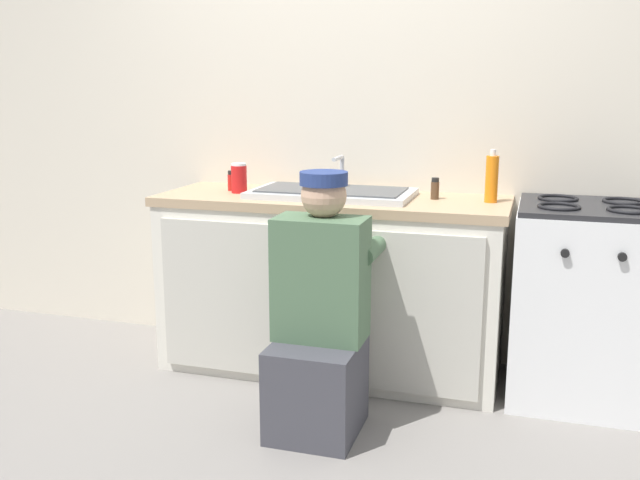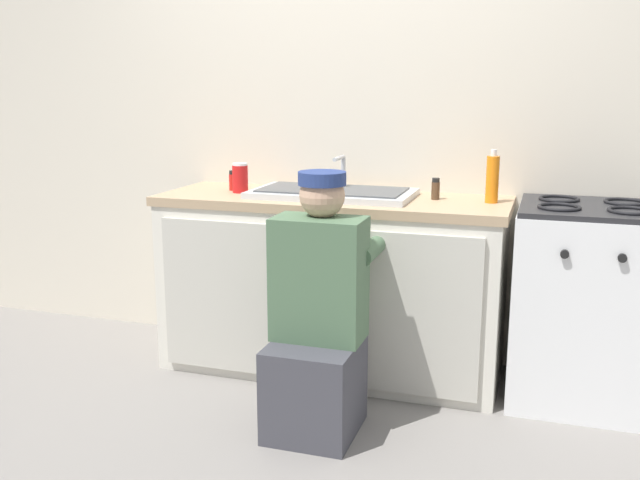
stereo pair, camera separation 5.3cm
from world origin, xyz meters
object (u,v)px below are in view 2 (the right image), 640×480
(stove_range, at_px, (585,304))
(soap_bottle_orange, at_px, (492,179))
(spice_bottle_red, at_px, (233,181))
(plumber_person, at_px, (318,326))
(spice_bottle_pepper, at_px, (436,189))
(sink_double_basin, at_px, (333,193))
(soda_cup_red, at_px, (240,178))

(stove_range, height_order, soap_bottle_orange, soap_bottle_orange)
(spice_bottle_red, bearing_deg, plumber_person, -44.79)
(stove_range, relative_size, soap_bottle_orange, 3.75)
(spice_bottle_red, relative_size, soap_bottle_orange, 0.42)
(spice_bottle_pepper, bearing_deg, spice_bottle_red, -178.51)
(sink_double_basin, bearing_deg, spice_bottle_pepper, 6.75)
(plumber_person, relative_size, spice_bottle_red, 10.52)
(plumber_person, height_order, soap_bottle_orange, soap_bottle_orange)
(soap_bottle_orange, bearing_deg, soda_cup_red, -176.75)
(sink_double_basin, bearing_deg, stove_range, -0.10)
(spice_bottle_pepper, bearing_deg, stove_range, -4.94)
(sink_double_basin, height_order, spice_bottle_red, sink_double_basin)
(sink_double_basin, xyz_separation_m, plumber_person, (0.14, -0.66, -0.46))
(soap_bottle_orange, height_order, spice_bottle_pepper, soap_bottle_orange)
(soap_bottle_orange, bearing_deg, plumber_person, -131.79)
(stove_range, height_order, soda_cup_red, soda_cup_red)
(plumber_person, height_order, spice_bottle_red, plumber_person)
(plumber_person, xyz_separation_m, spice_bottle_red, (-0.70, 0.69, 0.50))
(soap_bottle_orange, bearing_deg, spice_bottle_red, -179.38)
(sink_double_basin, bearing_deg, spice_bottle_red, 176.73)
(sink_double_basin, xyz_separation_m, spice_bottle_pepper, (0.50, 0.06, 0.03))
(soda_cup_red, distance_m, spice_bottle_pepper, 1.00)
(plumber_person, bearing_deg, stove_range, 31.37)
(spice_bottle_red, height_order, spice_bottle_pepper, same)
(sink_double_basin, relative_size, soda_cup_red, 5.26)
(sink_double_basin, height_order, soda_cup_red, sink_double_basin)
(stove_range, bearing_deg, sink_double_basin, 179.90)
(plumber_person, distance_m, spice_bottle_red, 1.10)
(spice_bottle_pepper, bearing_deg, sink_double_basin, -173.25)
(soap_bottle_orange, bearing_deg, stove_range, -6.19)
(sink_double_basin, distance_m, soap_bottle_orange, 0.78)
(spice_bottle_red, distance_m, soap_bottle_orange, 1.33)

